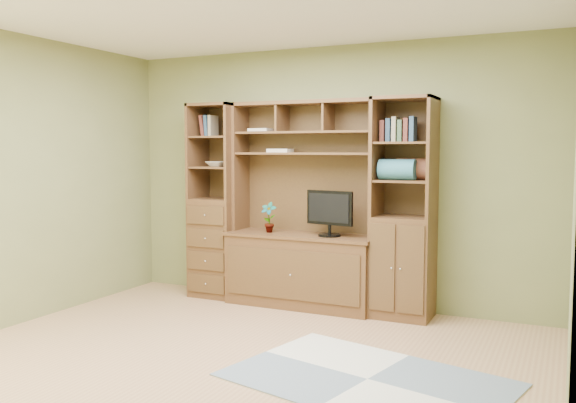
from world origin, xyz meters
The scene contains 11 objects.
room centered at (0.00, 0.00, 1.30)m, with size 4.60×4.10×2.64m.
center_hutch centered at (-0.20, 1.73, 1.02)m, with size 1.54×0.53×2.05m, color #50321C.
left_tower centered at (-1.20, 1.77, 1.02)m, with size 0.50×0.45×2.05m, color #50321C.
right_tower centered at (0.83, 1.77, 1.02)m, with size 0.55×0.45×2.05m, color #50321C.
rug centered at (1.02, 0.10, 0.01)m, with size 1.82×1.21×0.01m, color #A0A5A5.
monitor centered at (0.12, 1.70, 1.04)m, with size 0.50×0.22×0.61m, color black.
orchid centered at (-0.54, 1.70, 0.88)m, with size 0.16×0.11×0.31m, color #A84B39.
magazines centered at (-0.47, 1.82, 1.56)m, with size 0.23×0.17×0.04m, color beige.
bowl centered at (-1.20, 1.77, 1.42)m, with size 0.22×0.22×0.05m, color beige.
blanket_teal centered at (0.77, 1.73, 1.39)m, with size 0.33×0.19×0.19m, color #306D7E.
blanket_red centered at (0.91, 1.85, 1.39)m, with size 0.36×0.20×0.20m, color brown.
Camera 1 is at (2.24, -3.78, 1.57)m, focal length 38.00 mm.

